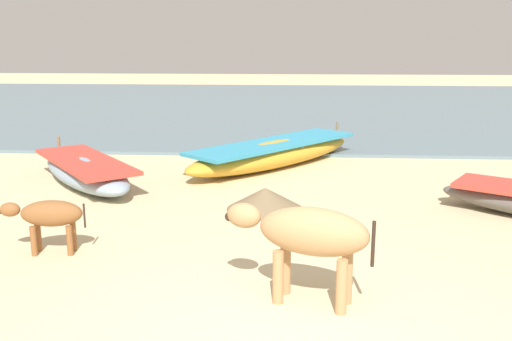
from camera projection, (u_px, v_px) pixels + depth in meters
The scene contains 6 objects.
sea_water at pixel (291, 106), 23.12m from camera, with size 60.00×20.00×0.08m, color slate.
fishing_boat_0 at pixel (85, 171), 10.80m from camera, with size 3.04×3.44×0.71m.
fishing_boat_2 at pixel (274, 153), 12.37m from camera, with size 4.08×4.49×0.75m.
cow_adult_tan at pixel (308, 235), 5.88m from camera, with size 1.60×0.80×1.06m.
calf_near_brown at pixel (49, 216), 7.32m from camera, with size 1.11×0.39×0.72m.
debris_pile_0 at pixel (265, 199), 9.29m from camera, with size 1.27×1.27×0.37m, color #7A6647.
Camera 1 is at (0.02, -4.47, 2.75)m, focal length 39.72 mm.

